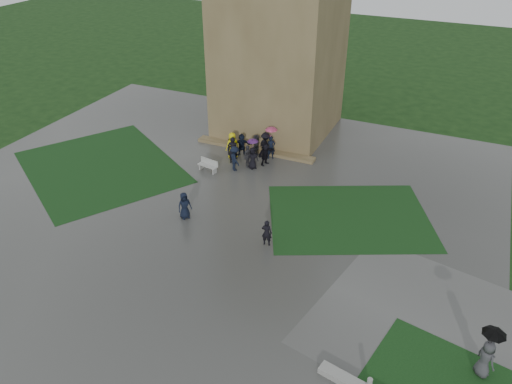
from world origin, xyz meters
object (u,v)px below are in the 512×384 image
at_px(pedestrian_mid, 184,206).
at_px(bench, 208,165).
at_px(pedestrian_near, 267,233).
at_px(pedestrian_path, 489,350).
at_px(tower, 281,10).

bearing_deg(pedestrian_mid, bench, 51.36).
height_order(pedestrian_near, pedestrian_path, pedestrian_path).
bearing_deg(tower, pedestrian_mid, -90.26).
height_order(bench, pedestrian_mid, pedestrian_mid).
relative_size(pedestrian_mid, pedestrian_near, 1.07).
distance_m(pedestrian_mid, pedestrian_path, 16.76).
bearing_deg(pedestrian_path, tower, 130.84).
bearing_deg(pedestrian_near, pedestrian_path, 151.29).
distance_m(tower, bench, 12.14).
bearing_deg(pedestrian_mid, pedestrian_near, -58.74).
bearing_deg(bench, pedestrian_near, -30.80).
bearing_deg(bench, tower, 89.75).
xyz_separation_m(tower, bench, (-1.57, -8.47, -8.55)).
bearing_deg(pedestrian_path, pedestrian_mid, 163.95).
relative_size(pedestrian_mid, pedestrian_path, 0.68).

